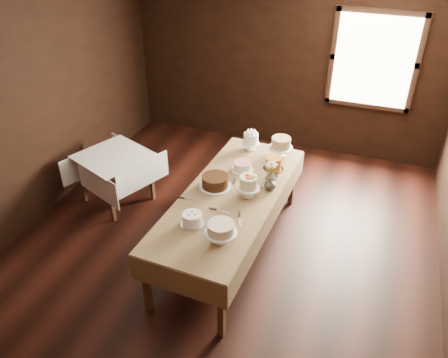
% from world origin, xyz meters
% --- Properties ---
extents(floor, '(5.00, 6.00, 0.01)m').
position_xyz_m(floor, '(0.00, 0.00, 0.00)').
color(floor, black).
rests_on(floor, ground).
extents(ceiling, '(5.00, 6.00, 0.01)m').
position_xyz_m(ceiling, '(0.00, 0.00, 2.80)').
color(ceiling, beige).
rests_on(ceiling, wall_back).
extents(wall_back, '(5.00, 0.02, 2.80)m').
position_xyz_m(wall_back, '(0.00, 3.00, 1.40)').
color(wall_back, black).
rests_on(wall_back, ground).
extents(wall_left, '(0.02, 6.00, 2.80)m').
position_xyz_m(wall_left, '(-2.50, 0.00, 1.40)').
color(wall_left, black).
rests_on(wall_left, ground).
extents(window, '(1.10, 0.05, 1.30)m').
position_xyz_m(window, '(1.30, 2.94, 1.60)').
color(window, '#FFEABF').
rests_on(window, wall_back).
extents(display_table, '(1.15, 2.64, 0.80)m').
position_xyz_m(display_table, '(0.10, 0.13, 0.74)').
color(display_table, '#422818').
rests_on(display_table, ground).
extents(side_table, '(1.11, 1.11, 0.72)m').
position_xyz_m(side_table, '(-1.71, 0.58, 0.63)').
color(side_table, '#422818').
rests_on(side_table, ground).
extents(cake_meringue, '(0.25, 0.25, 0.25)m').
position_xyz_m(cake_meringue, '(0.00, 1.21, 0.91)').
color(cake_meringue, white).
rests_on(cake_meringue, display_table).
extents(cake_speckled, '(0.31, 0.31, 0.27)m').
position_xyz_m(cake_speckled, '(0.41, 1.18, 0.92)').
color(cake_speckled, white).
rests_on(cake_speckled, display_table).
extents(cake_lattice, '(0.27, 0.27, 0.10)m').
position_xyz_m(cake_lattice, '(0.06, 0.68, 0.85)').
color(cake_lattice, white).
rests_on(cake_lattice, display_table).
extents(cake_caramel, '(0.24, 0.24, 0.28)m').
position_xyz_m(cake_caramel, '(0.45, 0.65, 0.92)').
color(cake_caramel, silver).
rests_on(cake_caramel, display_table).
extents(cake_chocolate, '(0.37, 0.37, 0.14)m').
position_xyz_m(cake_chocolate, '(-0.12, 0.22, 0.87)').
color(cake_chocolate, white).
rests_on(cake_chocolate, display_table).
extents(cake_flowers, '(0.26, 0.26, 0.26)m').
position_xyz_m(cake_flowers, '(0.30, 0.18, 0.92)').
color(cake_flowers, white).
rests_on(cake_flowers, display_table).
extents(cake_swirl, '(0.28, 0.28, 0.13)m').
position_xyz_m(cake_swirl, '(-0.09, -0.50, 0.86)').
color(cake_swirl, silver).
rests_on(cake_swirl, display_table).
extents(cake_cream, '(0.32, 0.32, 0.23)m').
position_xyz_m(cake_cream, '(0.28, -0.65, 0.91)').
color(cake_cream, white).
rests_on(cake_cream, display_table).
extents(cake_server_a, '(0.24, 0.03, 0.01)m').
position_xyz_m(cake_server_a, '(0.14, -0.20, 0.81)').
color(cake_server_a, silver).
rests_on(cake_server_a, display_table).
extents(cake_server_b, '(0.11, 0.23, 0.01)m').
position_xyz_m(cake_server_b, '(0.36, -0.30, 0.81)').
color(cake_server_b, silver).
rests_on(cake_server_b, display_table).
extents(cake_server_c, '(0.06, 0.24, 0.01)m').
position_xyz_m(cake_server_c, '(0.04, 0.50, 0.81)').
color(cake_server_c, silver).
rests_on(cake_server_c, display_table).
extents(cake_server_d, '(0.20, 0.18, 0.01)m').
position_xyz_m(cake_server_d, '(0.42, 0.40, 0.81)').
color(cake_server_d, silver).
rests_on(cake_server_d, display_table).
extents(cake_server_e, '(0.24, 0.03, 0.01)m').
position_xyz_m(cake_server_e, '(-0.28, -0.12, 0.81)').
color(cake_server_e, silver).
rests_on(cake_server_e, display_table).
extents(flower_vase, '(0.17, 0.17, 0.14)m').
position_xyz_m(flower_vase, '(0.49, 0.39, 0.87)').
color(flower_vase, '#2D2823').
rests_on(flower_vase, display_table).
extents(flower_bouquet, '(0.14, 0.14, 0.20)m').
position_xyz_m(flower_bouquet, '(0.49, 0.39, 1.06)').
color(flower_bouquet, white).
rests_on(flower_bouquet, flower_vase).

